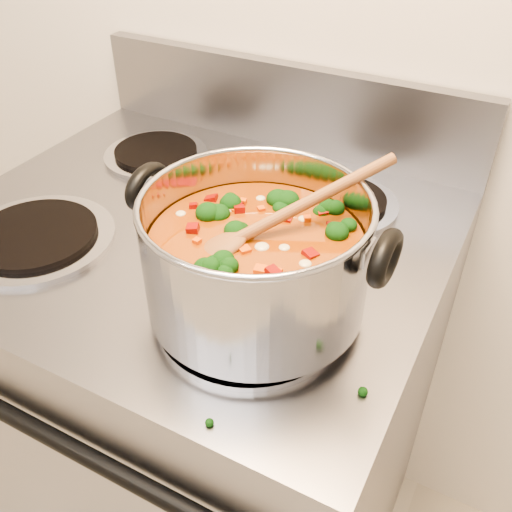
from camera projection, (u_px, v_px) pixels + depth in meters
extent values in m
cube|color=gray|center=(209.00, 405.00, 1.19)|extent=(0.78, 0.68, 0.92)
cube|color=gray|center=(283.00, 105.00, 1.09)|extent=(0.78, 0.03, 0.16)
cylinder|color=black|center=(50.00, 436.00, 0.73)|extent=(0.67, 0.02, 0.02)
cylinder|color=#A5A5AD|center=(36.00, 238.00, 0.87)|extent=(0.24, 0.24, 0.01)
cylinder|color=black|center=(35.00, 234.00, 0.86)|extent=(0.19, 0.19, 0.01)
cylinder|color=#A5A5AD|center=(250.00, 318.00, 0.73)|extent=(0.24, 0.24, 0.01)
cylinder|color=black|center=(250.00, 313.00, 0.72)|extent=(0.19, 0.19, 0.01)
cylinder|color=#A5A5AD|center=(156.00, 155.00, 1.09)|extent=(0.20, 0.20, 0.01)
cylinder|color=black|center=(156.00, 151.00, 1.08)|extent=(0.15, 0.15, 0.01)
cylinder|color=#A5A5AD|center=(339.00, 204.00, 0.95)|extent=(0.20, 0.20, 0.01)
cylinder|color=black|center=(339.00, 200.00, 0.94)|extent=(0.15, 0.15, 0.01)
cylinder|color=#A3A3AB|center=(256.00, 255.00, 0.69)|extent=(0.27, 0.27, 0.15)
torus|color=#A3A3AB|center=(256.00, 203.00, 0.65)|extent=(0.28, 0.28, 0.01)
cylinder|color=#77330A|center=(256.00, 270.00, 0.70)|extent=(0.26, 0.26, 0.10)
torus|color=black|center=(148.00, 187.00, 0.72)|extent=(0.02, 0.08, 0.08)
torus|color=black|center=(385.00, 258.00, 0.60)|extent=(0.02, 0.08, 0.08)
ellipsoid|color=black|center=(200.00, 230.00, 0.69)|extent=(0.04, 0.04, 0.03)
ellipsoid|color=black|center=(255.00, 251.00, 0.65)|extent=(0.04, 0.04, 0.03)
ellipsoid|color=black|center=(252.00, 188.00, 0.76)|extent=(0.04, 0.04, 0.03)
ellipsoid|color=black|center=(303.00, 274.00, 0.62)|extent=(0.04, 0.04, 0.03)
ellipsoid|color=black|center=(204.00, 254.00, 0.65)|extent=(0.04, 0.04, 0.03)
ellipsoid|color=black|center=(232.00, 194.00, 0.75)|extent=(0.04, 0.04, 0.03)
ellipsoid|color=black|center=(250.00, 206.00, 0.73)|extent=(0.04, 0.04, 0.03)
ellipsoid|color=black|center=(203.00, 265.00, 0.63)|extent=(0.04, 0.04, 0.03)
ellipsoid|color=black|center=(295.00, 218.00, 0.71)|extent=(0.04, 0.04, 0.03)
ellipsoid|color=maroon|center=(235.00, 220.00, 0.70)|extent=(0.01, 0.01, 0.01)
ellipsoid|color=maroon|center=(229.00, 251.00, 0.65)|extent=(0.01, 0.01, 0.01)
ellipsoid|color=maroon|center=(159.00, 254.00, 0.65)|extent=(0.01, 0.01, 0.01)
ellipsoid|color=maroon|center=(243.00, 242.00, 0.67)|extent=(0.01, 0.01, 0.01)
ellipsoid|color=maroon|center=(246.00, 296.00, 0.59)|extent=(0.01, 0.01, 0.01)
ellipsoid|color=maroon|center=(296.00, 195.00, 0.75)|extent=(0.01, 0.01, 0.01)
ellipsoid|color=maroon|center=(204.00, 204.00, 0.73)|extent=(0.01, 0.01, 0.01)
ellipsoid|color=maroon|center=(291.00, 192.00, 0.76)|extent=(0.01, 0.01, 0.01)
ellipsoid|color=maroon|center=(274.00, 243.00, 0.67)|extent=(0.01, 0.01, 0.01)
ellipsoid|color=maroon|center=(313.00, 250.00, 0.66)|extent=(0.01, 0.01, 0.01)
ellipsoid|color=maroon|center=(197.00, 246.00, 0.66)|extent=(0.01, 0.01, 0.01)
ellipsoid|color=maroon|center=(221.00, 256.00, 0.65)|extent=(0.01, 0.01, 0.01)
ellipsoid|color=maroon|center=(248.00, 267.00, 0.63)|extent=(0.01, 0.01, 0.01)
ellipsoid|color=maroon|center=(300.00, 198.00, 0.74)|extent=(0.01, 0.01, 0.01)
ellipsoid|color=#D24B0B|center=(284.00, 199.00, 0.74)|extent=(0.01, 0.01, 0.01)
ellipsoid|color=#D24B0B|center=(326.00, 209.00, 0.72)|extent=(0.01, 0.01, 0.01)
ellipsoid|color=#D24B0B|center=(276.00, 196.00, 0.75)|extent=(0.01, 0.01, 0.01)
ellipsoid|color=#D24B0B|center=(306.00, 199.00, 0.74)|extent=(0.01, 0.01, 0.01)
ellipsoid|color=#D24B0B|center=(203.00, 214.00, 0.72)|extent=(0.01, 0.01, 0.01)
ellipsoid|color=#D24B0B|center=(243.00, 258.00, 0.64)|extent=(0.01, 0.01, 0.01)
ellipsoid|color=#D24B0B|center=(194.00, 225.00, 0.70)|extent=(0.01, 0.01, 0.01)
ellipsoid|color=#D24B0B|center=(276.00, 239.00, 0.67)|extent=(0.01, 0.01, 0.01)
ellipsoid|color=#D24B0B|center=(291.00, 243.00, 0.67)|extent=(0.01, 0.01, 0.01)
ellipsoid|color=#D24B0B|center=(185.00, 272.00, 0.62)|extent=(0.01, 0.01, 0.01)
ellipsoid|color=#D24B0B|center=(204.00, 273.00, 0.62)|extent=(0.01, 0.01, 0.01)
ellipsoid|color=#D24B0B|center=(270.00, 240.00, 0.67)|extent=(0.01, 0.01, 0.01)
ellipsoid|color=beige|center=(299.00, 295.00, 0.59)|extent=(0.02, 0.02, 0.01)
ellipsoid|color=beige|center=(284.00, 219.00, 0.71)|extent=(0.02, 0.02, 0.01)
ellipsoid|color=beige|center=(233.00, 217.00, 0.71)|extent=(0.02, 0.02, 0.01)
ellipsoid|color=beige|center=(284.00, 249.00, 0.66)|extent=(0.02, 0.02, 0.01)
ellipsoid|color=beige|center=(314.00, 221.00, 0.70)|extent=(0.02, 0.02, 0.01)
ellipsoid|color=beige|center=(186.00, 262.00, 0.64)|extent=(0.02, 0.02, 0.01)
ellipsoid|color=beige|center=(285.00, 269.00, 0.63)|extent=(0.02, 0.02, 0.01)
ellipsoid|color=beige|center=(291.00, 207.00, 0.73)|extent=(0.02, 0.02, 0.01)
ellipsoid|color=beige|center=(213.00, 277.00, 0.62)|extent=(0.02, 0.02, 0.01)
ellipsoid|color=brown|center=(220.00, 248.00, 0.66)|extent=(0.08, 0.08, 0.04)
cylinder|color=brown|center=(309.00, 202.00, 0.67)|extent=(0.16, 0.19, 0.08)
ellipsoid|color=black|center=(100.00, 274.00, 0.80)|extent=(0.01, 0.01, 0.01)
ellipsoid|color=black|center=(146.00, 259.00, 0.83)|extent=(0.01, 0.01, 0.01)
ellipsoid|color=black|center=(368.00, 270.00, 0.81)|extent=(0.01, 0.01, 0.01)
ellipsoid|color=black|center=(269.00, 212.00, 0.93)|extent=(0.01, 0.01, 0.01)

